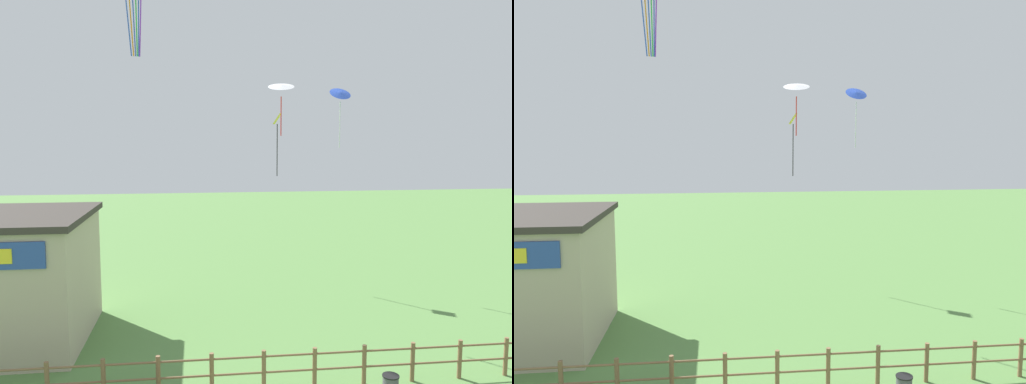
{
  "view_description": "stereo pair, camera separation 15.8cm",
  "coord_description": "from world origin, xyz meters",
  "views": [
    {
      "loc": [
        -2.04,
        -9.45,
        7.9
      ],
      "look_at": [
        0.0,
        7.18,
        6.01
      ],
      "focal_mm": 35.0,
      "sensor_mm": 36.0,
      "label": 1
    },
    {
      "loc": [
        -1.89,
        -9.47,
        7.9
      ],
      "look_at": [
        0.0,
        7.18,
        6.01
      ],
      "focal_mm": 35.0,
      "sensor_mm": 36.0,
      "label": 2
    }
  ],
  "objects": [
    {
      "name": "wooden_fence",
      "position": [
        0.0,
        5.18,
        0.72
      ],
      "size": [
        19.52,
        0.14,
        1.3
      ],
      "color": "brown",
      "rests_on": "ground_plane"
    },
    {
      "name": "kite_blue_delta",
      "position": [
        5.81,
        17.13,
        10.12
      ],
      "size": [
        1.27,
        1.14,
        3.32
      ],
      "color": "blue"
    },
    {
      "name": "kite_white_delta",
      "position": [
        1.84,
        12.91,
        10.08
      ],
      "size": [
        1.37,
        1.34,
        2.46
      ],
      "color": "white"
    },
    {
      "name": "kite_yellow_diamond",
      "position": [
        2.51,
        17.97,
        7.98
      ],
      "size": [
        0.56,
        0.62,
        3.47
      ],
      "color": "yellow"
    }
  ]
}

